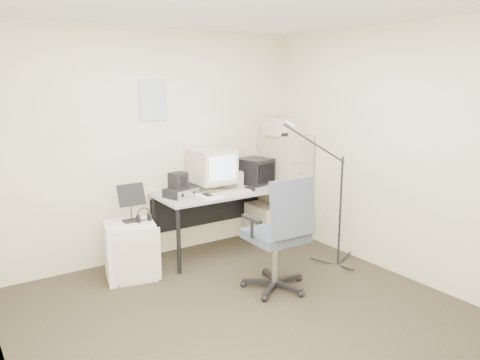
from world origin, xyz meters
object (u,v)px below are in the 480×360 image
desk (222,221)px  side_cart (130,251)px  filing_cabinet (285,186)px  office_chair (275,233)px

desk → side_cart: size_ratio=2.57×
filing_cabinet → office_chair: filing_cabinet is taller
filing_cabinet → office_chair: bearing=-132.2°
filing_cabinet → desk: 0.99m
office_chair → desk: bearing=86.6°
desk → office_chair: (-0.10, -1.13, 0.19)m
office_chair → side_cart: office_chair is taller
office_chair → filing_cabinet: bearing=49.3°
filing_cabinet → side_cart: size_ratio=2.22×
office_chair → side_cart: bearing=138.4°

